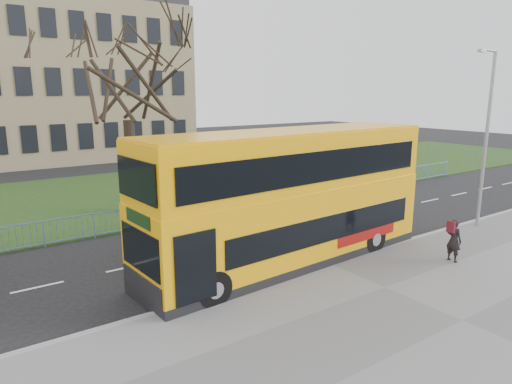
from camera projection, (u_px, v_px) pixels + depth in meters
ground at (300, 254)px, 17.78m from camera, size 120.00×120.00×0.00m
pavement at (462, 322)px, 12.37m from camera, size 80.00×10.50×0.12m
kerb at (328, 264)px, 16.53m from camera, size 80.00×0.20×0.14m
grass_verge at (155, 190)px, 29.21m from camera, size 80.00×15.40×0.08m
guard_railing at (215, 206)px, 22.94m from camera, size 40.00×0.12×1.10m
bare_tree at (127, 102)px, 22.88m from camera, size 7.85×7.85×11.21m
civic_building at (10, 83)px, 41.47m from camera, size 30.00×15.00×14.00m
yellow_bus at (290, 195)px, 16.26m from camera, size 11.64×3.42×4.82m
pedestrian at (454, 240)px, 16.54m from camera, size 0.40×0.59×1.59m
street_lamp at (486, 133)px, 20.20m from camera, size 1.65×0.33×7.81m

